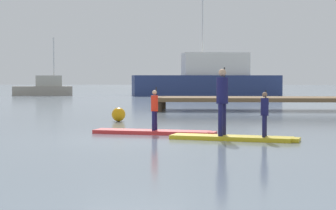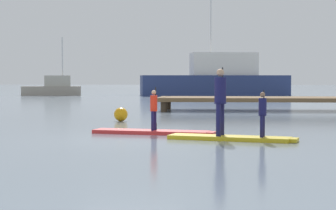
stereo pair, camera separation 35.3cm
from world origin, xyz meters
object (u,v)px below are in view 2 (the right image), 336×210
(paddler_adult, at_px, (220,97))
(paddler_child_front, at_px, (263,112))
(fishing_boat_white_large, at_px, (216,80))
(mooring_buoy_mid, at_px, (121,114))
(paddleboard_near, at_px, (154,132))
(paddler_child_solo, at_px, (154,108))
(fishing_boat_green_midground, at_px, (53,88))
(paddleboard_far, at_px, (232,138))

(paddler_adult, height_order, paddler_child_front, paddler_adult)
(fishing_boat_white_large, height_order, mooring_buoy_mid, fishing_boat_white_large)
(paddler_adult, xyz_separation_m, fishing_boat_white_large, (-0.22, 38.11, 0.32))
(paddleboard_near, distance_m, paddler_child_solo, 0.66)
(fishing_boat_white_large, distance_m, mooring_buoy_mid, 32.23)
(fishing_boat_white_large, relative_size, fishing_boat_green_midground, 2.52)
(paddler_child_solo, bearing_deg, paddler_adult, -38.07)
(paddleboard_near, distance_m, fishing_boat_green_midground, 37.44)
(paddleboard_far, distance_m, paddler_adult, 1.04)
(fishing_boat_white_large, bearing_deg, mooring_buoy_mid, -95.77)
(paddleboard_far, distance_m, fishing_boat_white_large, 38.22)
(paddler_adult, height_order, fishing_boat_green_midground, fishing_boat_green_midground)
(paddleboard_near, height_order, paddler_child_solo, paddler_child_solo)
(fishing_boat_green_midground, bearing_deg, paddler_child_solo, -70.36)
(paddleboard_near, height_order, paddler_adult, paddler_adult)
(paddleboard_near, relative_size, paddler_child_solo, 2.91)
(paddleboard_near, bearing_deg, mooring_buoy_mid, 109.53)
(paddler_adult, relative_size, paddler_child_front, 1.51)
(paddleboard_near, bearing_deg, paddleboard_far, -35.25)
(paddler_child_front, bearing_deg, mooring_buoy_mid, 125.25)
(paddleboard_far, relative_size, paddler_child_front, 2.86)
(paddleboard_near, relative_size, mooring_buoy_mid, 7.07)
(paddler_child_front, bearing_deg, paddleboard_far, 166.08)
(paddler_child_front, relative_size, fishing_boat_white_large, 0.08)
(paddleboard_near, relative_size, paddleboard_far, 1.07)
(paddler_child_front, distance_m, mooring_buoy_mid, 7.77)
(paddler_child_solo, bearing_deg, paddleboard_near, -124.88)
(paddler_child_solo, xyz_separation_m, fishing_boat_white_large, (1.57, 36.71, 0.66))
(paddleboard_near, height_order, fishing_boat_green_midground, fishing_boat_green_midground)
(paddler_child_front, bearing_deg, paddler_child_solo, 149.30)
(paddleboard_near, distance_m, fishing_boat_white_large, 36.77)
(paddler_child_front, xyz_separation_m, fishing_boat_green_midground, (-15.39, 36.91, -0.03))
(paddleboard_near, distance_m, paddler_child_front, 3.33)
(paddleboard_near, bearing_deg, fishing_boat_white_large, 87.53)
(mooring_buoy_mid, bearing_deg, paddleboard_far, -58.65)
(paddler_adult, bearing_deg, paddleboard_near, 142.27)
(paddler_child_solo, xyz_separation_m, paddler_child_front, (2.81, -1.67, -0.01))
(paddler_child_solo, bearing_deg, fishing_boat_green_midground, 109.64)
(fishing_boat_white_large, distance_m, fishing_boat_green_midground, 14.24)
(paddler_child_solo, height_order, paddler_child_front, paddler_child_solo)
(paddler_child_front, relative_size, mooring_buoy_mid, 2.32)
(paddler_adult, relative_size, mooring_buoy_mid, 3.49)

